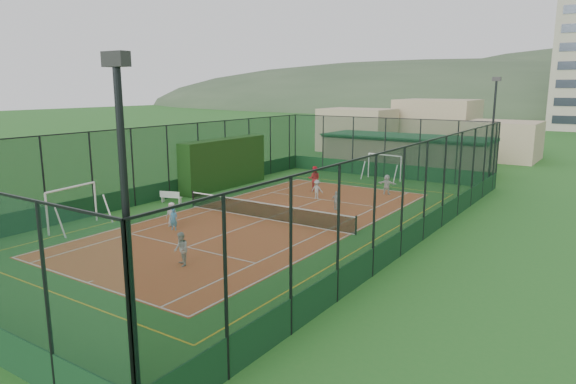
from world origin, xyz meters
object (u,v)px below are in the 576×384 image
object	(u,v)px
white_bench	(171,197)
child_far_left	(317,189)
futsal_goal_near	(73,208)
child_near_mid	(174,219)
child_near_left	(172,214)
clubhouse	(406,153)
floodlight_se	(129,254)
coach	(314,179)
futsal_goal_far	(384,167)
child_near_right	(181,249)
child_far_back	(387,184)
floodlight_ne	(492,134)
child_far_right	(336,201)

from	to	relation	value
white_bench	child_far_left	distance (m)	9.81
futsal_goal_near	child_near_mid	bearing A→B (deg)	-71.23
child_near_left	child_far_left	bearing A→B (deg)	53.84
white_bench	clubhouse	bearing A→B (deg)	52.83
floodlight_se	child_near_mid	bearing A→B (deg)	133.43
coach	clubhouse	bearing A→B (deg)	-129.12
futsal_goal_far	child_near_right	distance (m)	24.36
futsal_goal_far	child_near_mid	size ratio (longest dim) A/B	2.67
coach	floodlight_se	bearing A→B (deg)	81.46
child_far_back	floodlight_ne	bearing A→B (deg)	-140.69
child_near_left	child_far_left	world-z (taller)	child_near_left
child_near_mid	child_near_right	size ratio (longest dim) A/B	0.81
child_near_left	coach	world-z (taller)	coach
futsal_goal_far	floodlight_ne	bearing A→B (deg)	13.48
child_near_left	child_far_back	world-z (taller)	child_far_back
child_near_mid	child_near_left	bearing A→B (deg)	121.39
clubhouse	child_near_mid	xyz separation A→B (m)	(-2.76, -26.60, -0.97)
floodlight_ne	child_near_left	distance (m)	24.19
child_near_right	child_far_back	distance (m)	18.93
child_near_left	child_far_back	xyz separation A→B (m)	(6.43, 14.59, 0.04)
floodlight_ne	clubhouse	bearing A→B (deg)	147.88
futsal_goal_far	child_near_left	size ratio (longest dim) A/B	2.37
clubhouse	child_near_right	bearing A→B (deg)	-86.89
floodlight_ne	child_near_left	world-z (taller)	floodlight_ne
clubhouse	child_far_right	size ratio (longest dim) A/B	12.80
futsal_goal_far	child_far_left	distance (m)	9.57
clubhouse	futsal_goal_near	xyz separation A→B (m)	(-7.70, -29.28, -0.46)
floodlight_se	child_far_right	distance (m)	22.04
futsal_goal_near	child_near_right	world-z (taller)	futsal_goal_near
child_far_left	child_far_back	distance (m)	5.29
floodlight_ne	white_bench	world-z (taller)	floodlight_ne
child_near_mid	coach	xyz separation A→B (m)	(0.88, 13.19, 0.32)
clubhouse	child_near_mid	distance (m)	26.76
child_near_right	futsal_goal_far	bearing A→B (deg)	127.46
futsal_goal_near	futsal_goal_far	world-z (taller)	futsal_goal_near
futsal_goal_near	futsal_goal_far	size ratio (longest dim) A/B	1.09
clubhouse	futsal_goal_near	size ratio (longest dim) A/B	4.39
floodlight_se	child_far_back	distance (m)	27.85
floodlight_ne	futsal_goal_near	xyz separation A→B (m)	(-16.30, -23.88, -3.01)
child_far_left	white_bench	bearing A→B (deg)	35.64
white_bench	child_near_mid	size ratio (longest dim) A/B	1.20
futsal_goal_near	coach	xyz separation A→B (m)	(5.81, 15.87, -0.19)
child_near_right	floodlight_se	bearing A→B (deg)	-15.02
child_near_right	child_near_left	bearing A→B (deg)	174.32
futsal_goal_far	futsal_goal_near	bearing A→B (deg)	-100.67
child_near_left	child_far_right	xyz separation A→B (m)	(5.72, 8.36, -0.08)
floodlight_ne	child_near_left	xyz separation A→B (m)	(-11.99, -20.72, -3.44)
child_near_left	child_far_right	world-z (taller)	child_near_left
child_far_right	child_far_back	xyz separation A→B (m)	(0.71, 6.23, 0.12)
futsal_goal_near	futsal_goal_far	bearing A→B (deg)	-29.09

